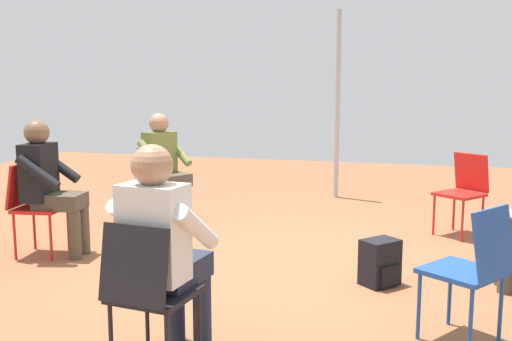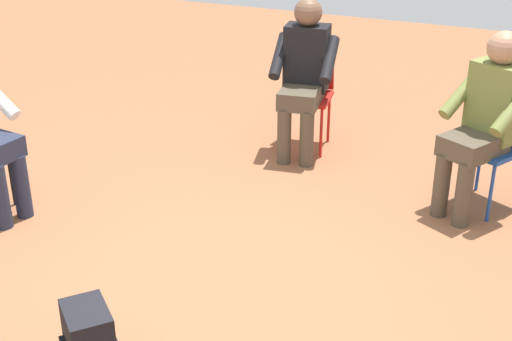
# 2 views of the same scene
# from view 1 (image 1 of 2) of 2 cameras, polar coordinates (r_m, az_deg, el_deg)

# --- Properties ---
(ground_plane) EXTENTS (14.00, 14.00, 0.00)m
(ground_plane) POSITION_cam_1_polar(r_m,az_deg,el_deg) (5.02, 2.12, -9.39)
(ground_plane) COLOR brown
(chair_west) EXTENTS (0.48, 0.44, 0.85)m
(chair_west) POSITION_cam_1_polar(r_m,az_deg,el_deg) (3.08, -10.81, -11.43)
(chair_west) COLOR black
(chair_west) RESTS_ON ground
(chair_northeast) EXTENTS (0.55, 0.57, 0.85)m
(chair_northeast) POSITION_cam_1_polar(r_m,az_deg,el_deg) (6.62, -9.93, -0.75)
(chair_northeast) COLOR #1E4799
(chair_northeast) RESTS_ON ground
(chair_north) EXTENTS (0.46, 0.49, 0.85)m
(chair_north) POSITION_cam_1_polar(r_m,az_deg,el_deg) (5.57, -21.41, -2.94)
(chair_north) COLOR red
(chair_north) RESTS_ON ground
(chair_southeast) EXTENTS (0.58, 0.58, 0.85)m
(chair_southeast) POSITION_cam_1_polar(r_m,az_deg,el_deg) (6.27, 20.06, -1.65)
(chair_southeast) COLOR red
(chair_southeast) RESTS_ON ground
(chair_southwest) EXTENTS (0.57, 0.58, 0.85)m
(chair_southwest) POSITION_cam_1_polar(r_m,az_deg,el_deg) (3.62, 20.91, -8.81)
(chair_southwest) COLOR #1E4799
(chair_southwest) RESTS_ON ground
(person_in_white) EXTENTS (0.55, 0.53, 1.24)m
(person_in_white) POSITION_cam_1_polar(r_m,az_deg,el_deg) (3.16, -9.24, -7.14)
(person_in_white) COLOR #23283D
(person_in_white) RESTS_ON ground
(person_in_olive) EXTENTS (0.62, 0.62, 1.24)m
(person_in_olive) POSITION_cam_1_polar(r_m,az_deg,el_deg) (6.46, -9.11, 0.82)
(person_in_olive) COLOR #4C4233
(person_in_olive) RESTS_ON ground
(person_in_black) EXTENTS (0.54, 0.56, 1.24)m
(person_in_black) POSITION_cam_1_polar(r_m,az_deg,el_deg) (5.46, -19.99, -0.97)
(person_in_black) COLOR #4C4233
(person_in_black) RESTS_ON ground
(backpack_near_laptop_user) EXTENTS (0.34, 0.33, 0.36)m
(backpack_near_laptop_user) POSITION_cam_1_polar(r_m,az_deg,el_deg) (4.60, 12.27, -9.22)
(backpack_near_laptop_user) COLOR black
(backpack_near_laptop_user) RESTS_ON ground
(tent_pole_far) EXTENTS (0.07, 0.07, 2.56)m
(tent_pole_far) POSITION_cam_1_polar(r_m,az_deg,el_deg) (7.92, 8.14, 6.47)
(tent_pole_far) COLOR #B2B2B7
(tent_pole_far) RESTS_ON ground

